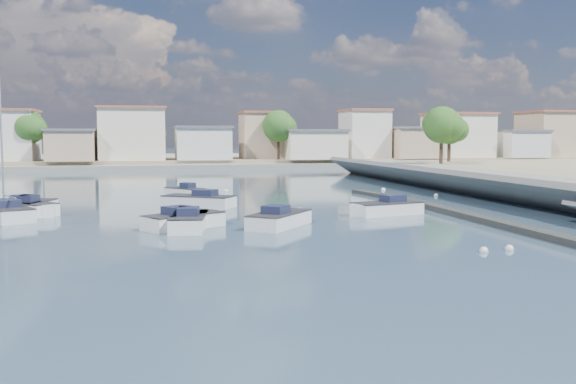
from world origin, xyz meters
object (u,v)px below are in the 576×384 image
at_px(motorboat_b, 282,220).
at_px(motorboat_f, 183,193).
at_px(motorboat_d, 384,209).
at_px(motorboat_h, 187,221).
at_px(motorboat_e, 33,208).
at_px(motorboat_c, 195,201).
at_px(sailboat, 3,212).
at_px(motorboat_a, 190,222).
at_px(motorboat_g, 30,209).

bearing_deg(motorboat_b, motorboat_f, 103.76).
distance_m(motorboat_b, motorboat_d, 8.56).
bearing_deg(motorboat_h, motorboat_e, 137.03).
xyz_separation_m(motorboat_b, motorboat_e, (-14.99, 9.63, 0.00)).
relative_size(motorboat_c, motorboat_e, 1.12).
bearing_deg(sailboat, motorboat_b, -23.28).
bearing_deg(motorboat_b, motorboat_c, 109.77).
bearing_deg(motorboat_d, sailboat, 172.40).
height_order(motorboat_a, motorboat_d, same).
height_order(motorboat_f, motorboat_h, same).
xyz_separation_m(motorboat_b, motorboat_c, (-4.09, 11.37, 0.00)).
relative_size(motorboat_h, sailboat, 0.54).
distance_m(motorboat_c, motorboat_d, 13.95).
xyz_separation_m(motorboat_c, motorboat_e, (-10.91, -1.73, -0.00)).
relative_size(motorboat_c, motorboat_d, 1.03).
relative_size(motorboat_e, motorboat_h, 1.01).
relative_size(motorboat_c, motorboat_g, 1.22).
bearing_deg(motorboat_d, motorboat_h, -166.04).
bearing_deg(motorboat_a, motorboat_f, 88.06).
bearing_deg(motorboat_h, motorboat_f, 87.66).
height_order(motorboat_c, motorboat_f, same).
relative_size(motorboat_d, motorboat_g, 1.18).
distance_m(motorboat_e, sailboat, 2.93).
xyz_separation_m(motorboat_c, motorboat_g, (-10.96, -2.63, 0.00)).
height_order(motorboat_b, motorboat_c, same).
bearing_deg(motorboat_g, sailboat, -127.33).
bearing_deg(motorboat_b, motorboat_d, 26.58).
relative_size(motorboat_e, motorboat_f, 1.29).
relative_size(motorboat_g, motorboat_h, 0.92).
bearing_deg(motorboat_f, motorboat_e, -139.12).
relative_size(motorboat_e, sailboat, 0.55).
bearing_deg(motorboat_e, motorboat_h, -42.97).
distance_m(motorboat_a, motorboat_f, 18.47).
relative_size(motorboat_a, motorboat_h, 1.09).
bearing_deg(motorboat_f, motorboat_h, -92.34).
distance_m(motorboat_a, motorboat_d, 13.35).
relative_size(motorboat_d, sailboat, 0.59).
xyz_separation_m(motorboat_c, motorboat_h, (-1.22, -10.76, -0.00)).
xyz_separation_m(motorboat_d, motorboat_f, (-12.22, 14.82, 0.00)).
height_order(motorboat_a, motorboat_f, same).
relative_size(motorboat_d, motorboat_e, 1.09).
height_order(motorboat_b, motorboat_h, same).
bearing_deg(motorboat_c, motorboat_e, -170.97).
distance_m(motorboat_f, motorboat_h, 18.06).
xyz_separation_m(motorboat_d, motorboat_e, (-22.64, 5.80, 0.00)).
height_order(motorboat_c, motorboat_e, same).
relative_size(motorboat_c, motorboat_h, 1.13).
height_order(motorboat_c, sailboat, sailboat).
bearing_deg(motorboat_a, motorboat_c, 84.34).
distance_m(motorboat_d, motorboat_f, 19.21).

